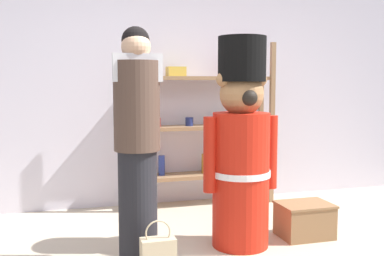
# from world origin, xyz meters

# --- Properties ---
(back_wall) EXTENTS (6.40, 0.12, 2.60)m
(back_wall) POSITION_xyz_m (0.00, 2.20, 1.30)
(back_wall) COLOR silver
(back_wall) RESTS_ON ground_plane
(merchandise_shelf) EXTENTS (1.52, 0.35, 1.79)m
(merchandise_shelf) POSITION_xyz_m (0.41, 1.98, 0.90)
(merchandise_shelf) COLOR #93704C
(merchandise_shelf) RESTS_ON ground_plane
(teddy_bear_guard) EXTENTS (0.64, 0.48, 1.72)m
(teddy_bear_guard) POSITION_xyz_m (0.29, 0.64, 0.81)
(teddy_bear_guard) COLOR red
(teddy_bear_guard) RESTS_ON ground_plane
(person_shopper) EXTENTS (0.35, 0.34, 1.75)m
(person_shopper) POSITION_xyz_m (-0.58, 0.50, 0.91)
(person_shopper) COLOR black
(person_shopper) RESTS_ON ground_plane
(display_crate) EXTENTS (0.46, 0.35, 0.30)m
(display_crate) POSITION_xyz_m (0.91, 0.68, 0.15)
(display_crate) COLOR olive
(display_crate) RESTS_ON ground_plane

